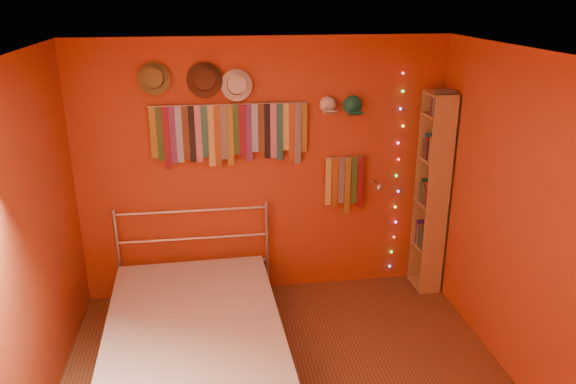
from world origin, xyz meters
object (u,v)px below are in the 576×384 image
bed (195,335)px  bookshelf (436,193)px  reading_lamp (378,186)px  tie_rack (230,132)px

bed → bookshelf: bearing=19.0°
reading_lamp → bed: size_ratio=0.15×
tie_rack → bed: (-0.39, -1.05, -1.44)m
tie_rack → reading_lamp: bearing=-6.7°
reading_lamp → bookshelf: bearing=0.8°
reading_lamp → bed: 2.17m
tie_rack → reading_lamp: tie_rack is taller
bookshelf → tie_rack: bearing=175.5°
bookshelf → bed: (-2.36, -0.89, -0.79)m
tie_rack → bookshelf: 2.08m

